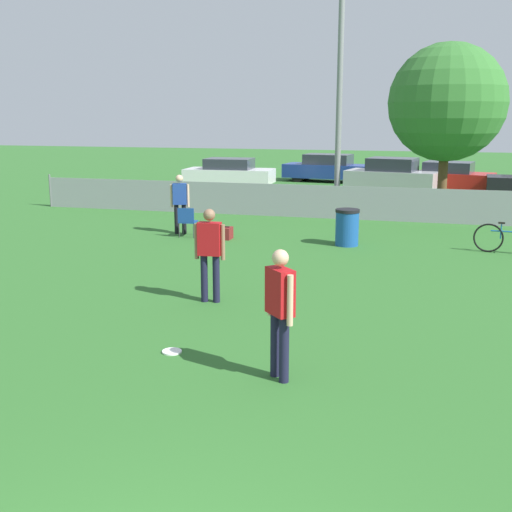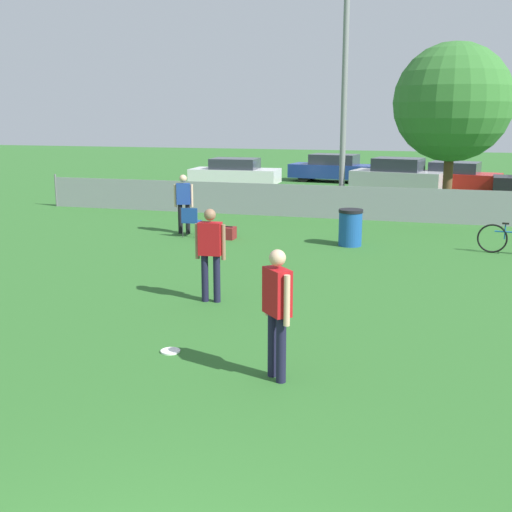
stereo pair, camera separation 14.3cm
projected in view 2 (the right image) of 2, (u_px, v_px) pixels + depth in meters
name	position (u px, v px, depth m)	size (l,w,h in m)	color
fence_backline	(386.00, 204.00, 20.82)	(24.65, 0.07, 1.21)	gray
light_pole	(346.00, 49.00, 21.28)	(0.90, 0.36, 9.51)	gray
tree_near_pole	(453.00, 103.00, 21.46)	(3.95, 3.95, 5.77)	brown
player_defender_red	(277.00, 305.00, 8.22)	(0.45, 0.45, 1.74)	#191933
player_thrower_red	(210.00, 248.00, 11.70)	(0.57, 0.25, 1.74)	#191933
spectator_in_blue	(184.00, 200.00, 18.53)	(0.53, 0.34, 1.71)	black
frisbee_disc	(170.00, 351.00, 9.38)	(0.29, 0.29, 0.03)	white
folding_chair_sideline	(191.00, 220.00, 18.11)	(0.51, 0.51, 0.85)	#333338
trash_bin	(350.00, 227.00, 16.90)	(0.64, 0.64, 0.97)	#194C99
gear_bag_sideline	(222.00, 233.00, 17.93)	(0.74, 0.41, 0.36)	maroon
parked_car_white	(235.00, 173.00, 30.75)	(4.27, 2.02, 1.35)	black
parked_car_blue	(334.00, 168.00, 32.97)	(4.64, 2.23, 1.41)	black
parked_car_silver	(398.00, 176.00, 28.56)	(4.21, 2.51, 1.52)	black
parked_car_red	(454.00, 177.00, 28.65)	(4.20, 2.49, 1.34)	black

